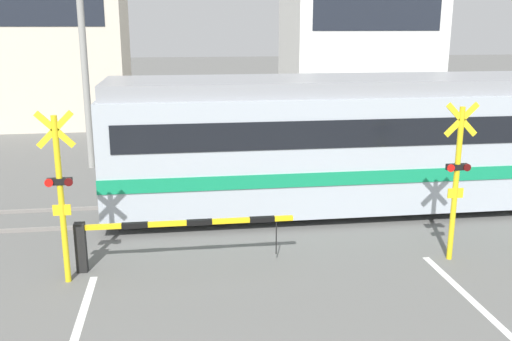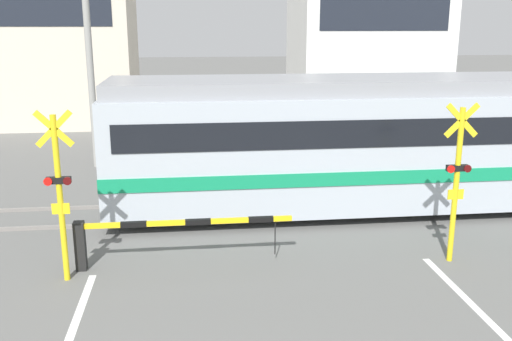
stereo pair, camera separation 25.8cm
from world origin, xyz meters
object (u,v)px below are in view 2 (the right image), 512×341
crossing_barrier_near (143,233)px  crossing_signal_right (457,176)px  crossing_signal_left (59,189)px  crossing_barrier_far (314,157)px  pedestrian (220,131)px  commuter_train (440,138)px

crossing_barrier_near → crossing_signal_right: 6.27m
crossing_signal_left → crossing_barrier_near: bearing=16.7°
crossing_barrier_far → crossing_signal_right: size_ratio=1.32×
crossing_barrier_far → pedestrian: bearing=127.0°
crossing_signal_left → pedestrian: bearing=70.9°
commuter_train → crossing_barrier_near: size_ratio=3.99×
crossing_signal_right → pedestrian: size_ratio=1.99×
commuter_train → crossing_barrier_near: 8.14m
pedestrian → commuter_train: bearing=-50.1°
crossing_barrier_near → pedestrian: bearing=77.9°
commuter_train → crossing_barrier_far: commuter_train is taller
commuter_train → crossing_barrier_far: size_ratio=3.99×
commuter_train → crossing_barrier_far: 4.05m
crossing_barrier_far → crossing_signal_right: 6.66m
crossing_signal_left → crossing_barrier_far: bearing=46.2°
commuter_train → pedestrian: commuter_train is taller
crossing_signal_right → pedestrian: bearing=112.3°
crossing_barrier_near → crossing_signal_left: 1.82m
crossing_signal_left → commuter_train: bearing=22.0°
commuter_train → pedestrian: (-5.37, 6.43, -0.88)m
crossing_signal_right → crossing_barrier_far: bearing=102.4°
crossing_signal_left → pedestrian: (3.46, 10.01, -0.85)m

